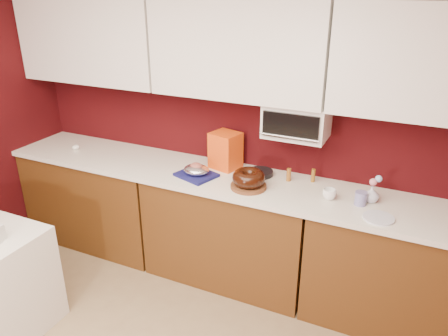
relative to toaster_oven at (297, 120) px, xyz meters
name	(u,v)px	position (x,y,z in m)	size (l,w,h in m)	color
wall_back	(246,123)	(-0.45, 0.15, -0.12)	(4.00, 0.02, 2.50)	#39070A
base_cabinet_left	(100,199)	(-1.78, -0.17, -0.95)	(1.31, 0.58, 0.86)	#522E10
base_cabinet_center	(230,230)	(-0.45, -0.17, -0.95)	(1.31, 0.58, 0.86)	#522E10
base_cabinet_right	(404,273)	(0.88, -0.17, -0.95)	(1.31, 0.58, 0.86)	#522E10
countertop	(230,180)	(-0.45, -0.17, -0.49)	(4.00, 0.62, 0.04)	silver
upper_cabinet_left	(92,39)	(-1.78, -0.02, 0.48)	(1.31, 0.33, 0.70)	white
upper_cabinet_center	(239,49)	(-0.45, -0.02, 0.48)	(1.31, 0.33, 0.70)	white
upper_cabinet_right	(445,63)	(0.88, -0.02, 0.48)	(1.31, 0.33, 0.70)	white
toaster_oven	(297,120)	(0.00, 0.00, 0.00)	(0.45, 0.30, 0.25)	white
toaster_oven_door	(290,126)	(0.00, -0.16, 0.00)	(0.40, 0.02, 0.18)	black
toaster_oven_handle	(289,137)	(0.00, -0.18, -0.07)	(0.02, 0.02, 0.42)	silver
cake_base	(248,186)	(-0.26, -0.27, -0.46)	(0.27, 0.27, 0.02)	brown
bundt_cake	(249,178)	(-0.26, -0.27, -0.40)	(0.24, 0.24, 0.10)	black
navy_towel	(196,175)	(-0.70, -0.25, -0.46)	(0.28, 0.24, 0.02)	#161652
foil_ham_nest	(196,170)	(-0.70, -0.25, -0.42)	(0.20, 0.17, 0.08)	white
roasted_ham	(196,167)	(-0.70, -0.25, -0.40)	(0.10, 0.09, 0.06)	#A2554A
pandoro_box	(225,150)	(-0.57, 0.01, -0.33)	(0.22, 0.20, 0.29)	red
dark_pan	(260,173)	(-0.26, -0.02, -0.46)	(0.20, 0.20, 0.04)	black
coffee_mug	(329,193)	(0.32, -0.20, -0.43)	(0.08, 0.08, 0.09)	white
blue_jar	(361,198)	(0.53, -0.19, -0.43)	(0.08, 0.08, 0.10)	navy
flower_vase	(372,193)	(0.59, -0.12, -0.41)	(0.09, 0.09, 0.13)	silver
flower_pink	(373,182)	(0.59, -0.12, -0.33)	(0.05, 0.05, 0.05)	pink
flower_blue	(379,179)	(0.62, -0.10, -0.30)	(0.05, 0.05, 0.05)	#9CC8FA
china_plate	(379,218)	(0.67, -0.34, -0.47)	(0.20, 0.20, 0.01)	silver
amber_bottle	(289,175)	(-0.03, -0.03, -0.42)	(0.03, 0.03, 0.10)	brown
egg_left	(76,147)	(-1.96, -0.18, -0.45)	(0.06, 0.05, 0.05)	silver
egg_right	(75,148)	(-1.97, -0.20, -0.46)	(0.05, 0.04, 0.04)	white
amber_bottle_tall	(313,175)	(0.15, 0.03, -0.42)	(0.03, 0.03, 0.10)	brown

